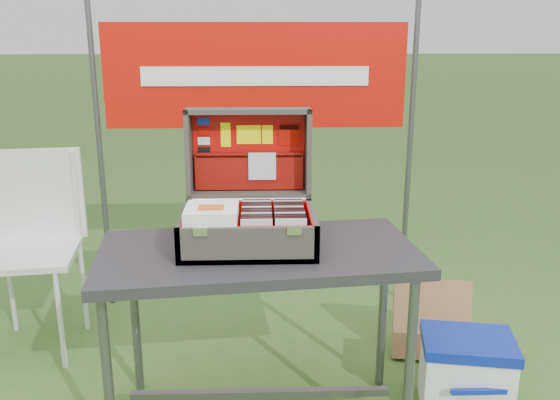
{
  "coord_description": "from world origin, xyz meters",
  "views": [
    {
      "loc": [
        0.03,
        -2.1,
        1.53
      ],
      "look_at": [
        0.1,
        0.1,
        0.9
      ],
      "focal_mm": 38.0,
      "sensor_mm": 36.0,
      "label": 1
    }
  ],
  "objects_px": {
    "table": "(260,338)",
    "cardboard_box": "(431,319)",
    "suitcase": "(248,180)",
    "chair": "(28,257)",
    "cooler": "(466,373)"
  },
  "relations": [
    {
      "from": "table",
      "to": "cardboard_box",
      "type": "relative_size",
      "value": 3.09
    },
    {
      "from": "chair",
      "to": "cardboard_box",
      "type": "xyz_separation_m",
      "value": [
        1.94,
        -0.14,
        -0.29
      ]
    },
    {
      "from": "table",
      "to": "cardboard_box",
      "type": "height_order",
      "value": "table"
    },
    {
      "from": "chair",
      "to": "cooler",
      "type": "bearing_deg",
      "value": -22.98
    },
    {
      "from": "cardboard_box",
      "to": "suitcase",
      "type": "bearing_deg",
      "value": -146.45
    },
    {
      "from": "chair",
      "to": "cardboard_box",
      "type": "distance_m",
      "value": 1.96
    },
    {
      "from": "cardboard_box",
      "to": "table",
      "type": "bearing_deg",
      "value": -141.07
    },
    {
      "from": "cooler",
      "to": "chair",
      "type": "bearing_deg",
      "value": 174.4
    },
    {
      "from": "cooler",
      "to": "cardboard_box",
      "type": "xyz_separation_m",
      "value": [
        -0.03,
        0.42,
        0.03
      ]
    },
    {
      "from": "table",
      "to": "suitcase",
      "type": "xyz_separation_m",
      "value": [
        -0.04,
        0.08,
        0.62
      ]
    },
    {
      "from": "table",
      "to": "chair",
      "type": "xyz_separation_m",
      "value": [
        -1.11,
        0.61,
        0.11
      ]
    },
    {
      "from": "table",
      "to": "suitcase",
      "type": "distance_m",
      "value": 0.62
    },
    {
      "from": "suitcase",
      "to": "cooler",
      "type": "xyz_separation_m",
      "value": [
        0.89,
        -0.03,
        -0.83
      ]
    },
    {
      "from": "suitcase",
      "to": "cardboard_box",
      "type": "xyz_separation_m",
      "value": [
        0.86,
        0.39,
        -0.8
      ]
    },
    {
      "from": "cardboard_box",
      "to": "chair",
      "type": "bearing_deg",
      "value": -174.84
    }
  ]
}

